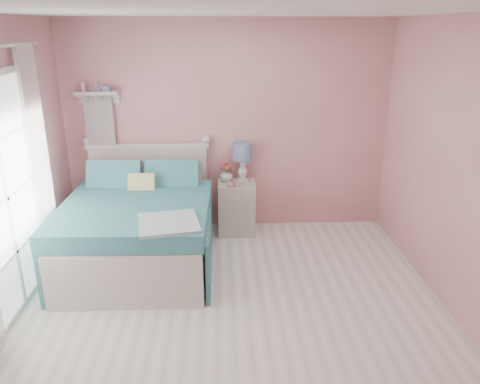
{
  "coord_description": "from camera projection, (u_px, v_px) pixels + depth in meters",
  "views": [
    {
      "loc": [
        -0.09,
        -3.49,
        2.51
      ],
      "look_at": [
        0.11,
        1.2,
        0.83
      ],
      "focal_mm": 35.0,
      "sensor_mm": 36.0,
      "label": 1
    }
  ],
  "objects": [
    {
      "name": "floor",
      "position": [
        234.0,
        326.0,
        4.13
      ],
      "size": [
        4.5,
        4.5,
        0.0
      ],
      "primitive_type": "plane",
      "color": "silver",
      "rests_on": "ground"
    },
    {
      "name": "room_shell",
      "position": [
        233.0,
        152.0,
        3.6
      ],
      "size": [
        4.5,
        4.5,
        4.5
      ],
      "color": "tan",
      "rests_on": "floor"
    },
    {
      "name": "bed",
      "position": [
        140.0,
        228.0,
        5.15
      ],
      "size": [
        1.58,
        1.96,
        1.13
      ],
      "rotation": [
        0.0,
        0.0,
        -0.03
      ],
      "color": "silver",
      "rests_on": "floor"
    },
    {
      "name": "nightstand",
      "position": [
        236.0,
        207.0,
        5.91
      ],
      "size": [
        0.46,
        0.45,
        0.66
      ],
      "color": "beige",
      "rests_on": "floor"
    },
    {
      "name": "table_lamp",
      "position": [
        243.0,
        154.0,
        5.79
      ],
      "size": [
        0.24,
        0.24,
        0.48
      ],
      "color": "white",
      "rests_on": "nightstand"
    },
    {
      "name": "vase",
      "position": [
        226.0,
        175.0,
        5.82
      ],
      "size": [
        0.18,
        0.18,
        0.17
      ],
      "primitive_type": "imported",
      "rotation": [
        0.0,
        0.0,
        0.1
      ],
      "color": "silver",
      "rests_on": "nightstand"
    },
    {
      "name": "teacup",
      "position": [
        231.0,
        184.0,
        5.64
      ],
      "size": [
        0.13,
        0.13,
        0.08
      ],
      "primitive_type": "imported",
      "rotation": [
        0.0,
        0.0,
        0.31
      ],
      "color": "#C88691",
      "rests_on": "nightstand"
    },
    {
      "name": "roses",
      "position": [
        226.0,
        166.0,
        5.77
      ],
      "size": [
        0.14,
        0.11,
        0.12
      ],
      "color": "#C74450",
      "rests_on": "vase"
    },
    {
      "name": "wall_shelf",
      "position": [
        97.0,
        94.0,
        5.54
      ],
      "size": [
        0.5,
        0.15,
        0.25
      ],
      "color": "silver",
      "rests_on": "room_shell"
    },
    {
      "name": "hanging_dress",
      "position": [
        100.0,
        122.0,
        5.65
      ],
      "size": [
        0.34,
        0.03,
        0.72
      ],
      "primitive_type": "cube",
      "color": "white",
      "rests_on": "room_shell"
    },
    {
      "name": "french_door",
      "position": [
        5.0,
        200.0,
        4.06
      ],
      "size": [
        0.04,
        1.32,
        2.16
      ],
      "color": "silver",
      "rests_on": "floor"
    },
    {
      "name": "curtain_far",
      "position": [
        40.0,
        164.0,
        4.73
      ],
      "size": [
        0.04,
        0.4,
        2.32
      ],
      "primitive_type": "cube",
      "color": "white",
      "rests_on": "floor"
    }
  ]
}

